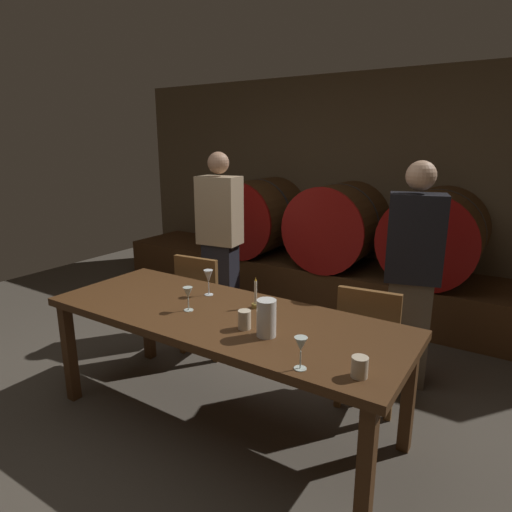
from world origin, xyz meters
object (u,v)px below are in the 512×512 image
at_px(pitcher, 266,318).
at_px(candle_center, 256,299).
at_px(wine_barrel_right, 436,235).
at_px(chair_left, 204,299).
at_px(wine_glass_left, 208,277).
at_px(wine_glass_center, 188,294).
at_px(chair_right, 369,341).
at_px(dining_table, 222,324).
at_px(guest_left, 220,243).
at_px(cup_left, 244,320).
at_px(wine_glass_right, 301,346).
at_px(cup_right, 360,367).
at_px(wine_barrel_center, 338,225).
at_px(guest_right, 412,275).
at_px(wine_barrel_left, 258,216).

bearing_deg(pitcher, candle_center, 130.92).
distance_m(wine_barrel_right, chair_left, 2.30).
relative_size(wine_glass_left, wine_glass_center, 1.17).
relative_size(pitcher, wine_glass_left, 1.15).
relative_size(chair_right, candle_center, 4.36).
xyz_separation_m(dining_table, guest_left, (-0.90, 1.17, 0.18)).
bearing_deg(cup_left, pitcher, -4.96).
height_order(wine_glass_right, cup_right, wine_glass_right).
bearing_deg(wine_barrel_center, chair_left, -105.92).
distance_m(chair_right, cup_left, 0.98).
distance_m(chair_right, candle_center, 0.84).
bearing_deg(dining_table, wine_glass_right, -25.82).
xyz_separation_m(pitcher, wine_glass_left, (-0.67, 0.34, 0.03)).
height_order(chair_left, guest_left, guest_left).
height_order(wine_barrel_right, wine_glass_center, wine_barrel_right).
xyz_separation_m(wine_glass_center, cup_right, (1.17, -0.19, -0.06)).
bearing_deg(wine_glass_left, guest_left, 123.41).
height_order(guest_right, wine_glass_left, guest_right).
height_order(chair_right, wine_glass_right, wine_glass_right).
height_order(wine_barrel_right, guest_left, guest_left).
distance_m(guest_left, candle_center, 1.42).
height_order(wine_glass_left, cup_right, wine_glass_left).
distance_m(wine_barrel_left, cup_right, 3.48).
bearing_deg(wine_barrel_right, dining_table, -107.59).
bearing_deg(wine_glass_left, candle_center, -3.29).
bearing_deg(pitcher, chair_right, 68.34).
bearing_deg(wine_barrel_center, wine_glass_left, -90.97).
relative_size(guest_right, wine_glass_center, 10.91).
bearing_deg(guest_left, candle_center, 129.30).
relative_size(cup_left, cup_right, 1.13).
xyz_separation_m(chair_left, guest_left, (-0.18, 0.47, 0.38)).
bearing_deg(pitcher, guest_right, 70.35).
height_order(wine_barrel_left, pitcher, wine_barrel_left).
height_order(wine_glass_center, cup_right, wine_glass_center).
bearing_deg(wine_glass_right, wine_glass_center, 163.72).
bearing_deg(cup_left, guest_left, 131.89).
relative_size(chair_left, wine_glass_center, 5.78).
bearing_deg(cup_right, pitcher, 166.49).
bearing_deg(chair_left, wine_barrel_center, -111.21).
bearing_deg(guest_left, dining_table, 120.64).
distance_m(wine_barrel_left, wine_barrel_right, 2.02).
height_order(chair_right, pitcher, pitcher).
bearing_deg(cup_left, dining_table, 155.05).
height_order(wine_barrel_left, guest_left, guest_left).
bearing_deg(wine_barrel_center, wine_glass_center, -89.20).
distance_m(wine_barrel_center, wine_glass_center, 2.48).
xyz_separation_m(chair_right, candle_center, (-0.59, -0.49, 0.33)).
relative_size(candle_center, wine_glass_left, 1.13).
distance_m(chair_right, cup_right, 1.03).
distance_m(wine_barrel_left, wine_glass_center, 2.69).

